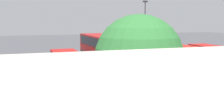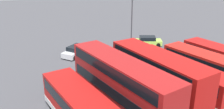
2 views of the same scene
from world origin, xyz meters
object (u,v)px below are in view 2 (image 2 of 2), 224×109
at_px(bus_single_deck_second, 212,68).
at_px(car_hatchback_silver, 148,41).
at_px(bus_double_decker_fourth, 156,76).
at_px(bus_double_decker_fifth, 121,84).
at_px(bus_single_deck_third, 179,73).
at_px(car_small_green, 76,51).
at_px(lamp_post_tall, 132,16).

distance_m(bus_single_deck_second, car_hatchback_silver, 13.62).
relative_size(bus_single_deck_second, bus_double_decker_fourth, 1.09).
bearing_deg(car_hatchback_silver, bus_double_decker_fourth, 52.10).
xyz_separation_m(bus_double_decker_fifth, car_hatchback_silver, (-13.63, -12.54, -1.75)).
height_order(bus_single_deck_third, bus_double_decker_fourth, bus_double_decker_fourth).
xyz_separation_m(bus_single_deck_second, car_small_green, (8.87, -14.89, -0.92)).
distance_m(bus_single_deck_third, car_hatchback_silver, 14.12).
relative_size(bus_single_deck_second, lamp_post_tall, 1.26).
bearing_deg(car_small_green, bus_single_deck_third, 109.55).
bearing_deg(car_small_green, bus_single_deck_second, 120.79).
xyz_separation_m(car_hatchback_silver, lamp_post_tall, (3.94, 0.83, 4.49)).
bearing_deg(bus_double_decker_fifth, car_small_green, -98.31).
bearing_deg(lamp_post_tall, bus_single_deck_second, 95.68).
bearing_deg(bus_single_deck_second, car_hatchback_silver, -101.48).
xyz_separation_m(bus_double_decker_fourth, car_hatchback_silver, (-10.17, -13.07, -1.75)).
bearing_deg(bus_double_decker_fourth, car_hatchback_silver, -127.90).
bearing_deg(lamp_post_tall, car_small_green, -17.51).
bearing_deg(bus_single_deck_second, bus_single_deck_third, -12.50).
bearing_deg(car_small_green, lamp_post_tall, 162.49).
bearing_deg(bus_single_deck_third, car_hatchback_silver, -117.91).
relative_size(car_hatchback_silver, lamp_post_tall, 0.48).
bearing_deg(car_small_green, bus_double_decker_fifth, 81.69).
bearing_deg(lamp_post_tall, bus_double_decker_fourth, 63.02).
distance_m(bus_double_decker_fifth, car_small_green, 14.37).
height_order(car_hatchback_silver, car_small_green, same).
distance_m(bus_double_decker_fifth, lamp_post_tall, 15.44).
distance_m(bus_single_deck_second, bus_double_decker_fifth, 10.99).
xyz_separation_m(bus_single_deck_second, car_hatchback_silver, (-2.70, -13.31, -0.92)).
relative_size(bus_double_decker_fourth, lamp_post_tall, 1.16).
height_order(bus_single_deck_second, car_small_green, bus_single_deck_second).
height_order(bus_single_deck_third, car_small_green, bus_single_deck_third).
height_order(bus_double_decker_fourth, car_hatchback_silver, bus_double_decker_fourth).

